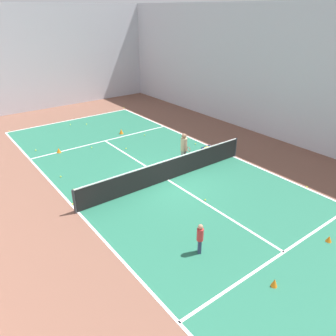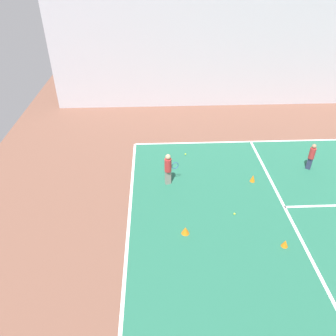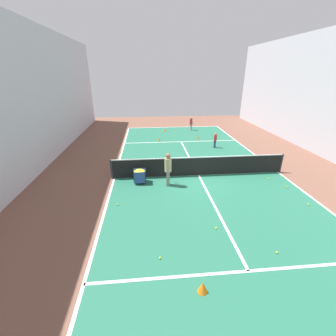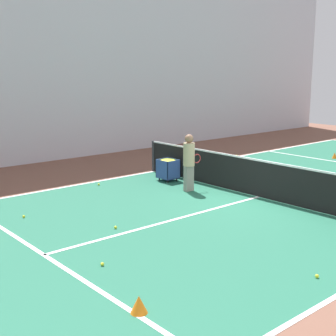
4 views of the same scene
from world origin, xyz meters
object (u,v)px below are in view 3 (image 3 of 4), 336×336
at_px(child_midcourt, 215,139).
at_px(training_cone_0, 203,287).
at_px(coach_at_net, 168,167).
at_px(tennis_net, 199,166).
at_px(ball_cart, 140,174).
at_px(training_cone_1, 198,137).
at_px(player_near_baseline, 191,122).

bearing_deg(child_midcourt, training_cone_0, 18.72).
bearing_deg(coach_at_net, training_cone_0, -172.27).
xyz_separation_m(coach_at_net, child_midcourt, (-4.14, -5.85, -0.32)).
bearing_deg(tennis_net, ball_cart, 10.46).
bearing_deg(training_cone_0, tennis_net, -101.78).
distance_m(tennis_net, training_cone_1, 7.54).
relative_size(child_midcourt, training_cone_0, 3.54).
height_order(ball_cart, training_cone_1, ball_cart).
height_order(child_midcourt, training_cone_0, child_midcourt).
bearing_deg(child_midcourt, training_cone_1, -126.72).
relative_size(player_near_baseline, training_cone_1, 4.64).
relative_size(tennis_net, training_cone_1, 34.08).
distance_m(tennis_net, coach_at_net, 2.12).
xyz_separation_m(player_near_baseline, ball_cart, (4.82, 11.24, -0.24)).
xyz_separation_m(player_near_baseline, training_cone_1, (0.01, 3.28, -0.61)).
relative_size(player_near_baseline, training_cone_0, 4.01).
bearing_deg(ball_cart, training_cone_0, 105.06).
bearing_deg(tennis_net, coach_at_net, 28.87).
relative_size(child_midcourt, ball_cart, 1.59).
bearing_deg(child_midcourt, ball_cart, -9.29).
distance_m(coach_at_net, training_cone_1, 9.06).
distance_m(tennis_net, ball_cart, 3.30).
xyz_separation_m(coach_at_net, training_cone_1, (-3.38, -8.36, -0.84)).
bearing_deg(ball_cart, coach_at_net, 164.24).
bearing_deg(player_near_baseline, coach_at_net, -36.41).
bearing_deg(training_cone_0, player_near_baseline, -99.77).
distance_m(tennis_net, player_near_baseline, 10.75).
xyz_separation_m(ball_cart, training_cone_0, (-1.76, 6.54, -0.35)).
distance_m(ball_cart, training_cone_1, 9.31).
height_order(child_midcourt, training_cone_1, child_midcourt).
bearing_deg(training_cone_1, child_midcourt, 106.91).
bearing_deg(player_near_baseline, ball_cart, -43.38).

